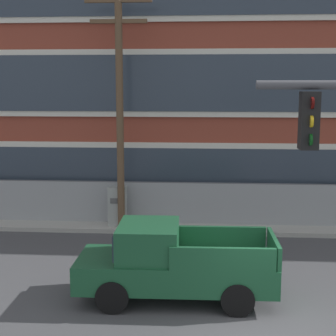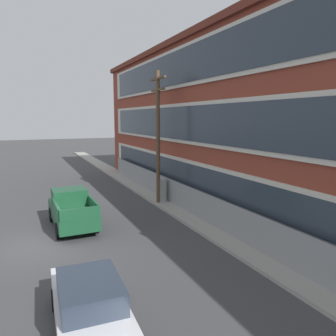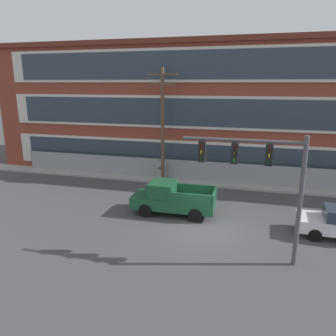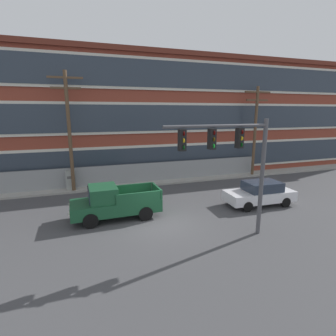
% 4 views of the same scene
% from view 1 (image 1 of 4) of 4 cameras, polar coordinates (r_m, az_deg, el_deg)
% --- Properties ---
extents(ground_plane, '(160.00, 160.00, 0.00)m').
position_cam_1_polar(ground_plane, '(12.07, 11.41, -17.40)').
color(ground_plane, '#424244').
extents(sidewalk_building_side, '(80.00, 1.63, 0.16)m').
position_cam_1_polar(sidewalk_building_side, '(19.59, 8.48, -6.61)').
color(sidewalk_building_side, '#9E9B93').
rests_on(sidewalk_building_side, ground).
extents(brick_mill_building, '(49.33, 11.53, 10.95)m').
position_cam_1_polar(brick_mill_building, '(25.71, 16.95, 9.00)').
color(brick_mill_building, brown).
rests_on(brick_mill_building, ground).
extents(chain_link_fence, '(29.14, 0.06, 1.75)m').
position_cam_1_polar(chain_link_fence, '(19.64, 0.86, -4.02)').
color(chain_link_fence, gray).
rests_on(chain_link_fence, ground).
extents(pickup_truck_dark_green, '(5.03, 2.12, 1.94)m').
position_cam_1_polar(pickup_truck_dark_green, '(13.15, 0.45, -10.55)').
color(pickup_truck_dark_green, '#194C2D').
rests_on(pickup_truck_dark_green, ground).
extents(utility_pole_near_corner, '(2.36, 0.26, 8.78)m').
position_cam_1_polar(utility_pole_near_corner, '(18.58, -5.38, 7.47)').
color(utility_pole_near_corner, brown).
rests_on(utility_pole_near_corner, ground).
extents(electrical_cabinet, '(0.66, 0.48, 1.63)m').
position_cam_1_polar(electrical_cabinet, '(19.44, -5.62, -4.43)').
color(electrical_cabinet, '#939993').
rests_on(electrical_cabinet, ground).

